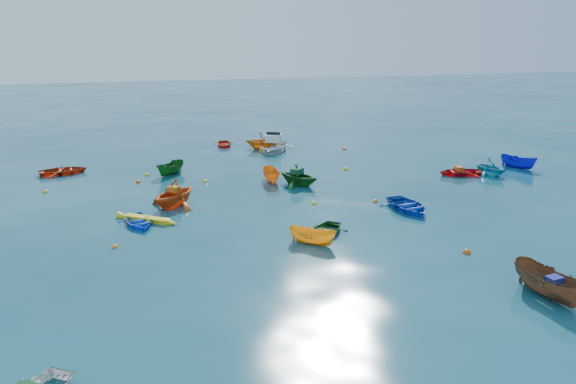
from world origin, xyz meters
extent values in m
plane|color=#093745|center=(0.00, 0.00, 0.00)|extent=(160.00, 160.00, 0.00)
imported|color=blue|center=(-8.64, 2.30, 0.00)|extent=(2.50, 3.04, 0.55)
imported|color=brown|center=(6.88, -9.64, 0.00)|extent=(1.87, 3.56, 1.31)
imported|color=#0E3CB0|center=(6.08, 1.34, 0.00)|extent=(2.78, 3.59, 0.69)
imported|color=#CD4C13|center=(-6.72, 5.04, 0.00)|extent=(4.29, 4.30, 1.72)
imported|color=#FBA416|center=(-0.50, -2.33, 0.00)|extent=(2.46, 2.23, 0.94)
imported|color=#114913|center=(0.42, -1.26, 0.00)|extent=(3.14, 3.26, 0.55)
imported|color=teal|center=(14.93, 7.23, 0.00)|extent=(2.90, 3.09, 1.30)
imported|color=#BC320F|center=(-14.00, 14.14, 0.00)|extent=(3.59, 2.90, 0.66)
imported|color=orange|center=(-0.21, 8.91, 0.00)|extent=(1.05, 2.63, 1.01)
imported|color=#145617|center=(1.31, 7.68, 0.00)|extent=(3.68, 3.72, 1.48)
imported|color=red|center=(12.89, 7.61, 0.00)|extent=(3.20, 2.47, 0.62)
imported|color=#0E0FB5|center=(18.01, 8.46, 0.00)|extent=(2.25, 2.82, 1.04)
imported|color=red|center=(-1.94, 20.91, 0.00)|extent=(1.93, 2.61, 0.52)
imported|color=orange|center=(1.07, 18.99, 0.00)|extent=(3.68, 3.48, 1.54)
imported|color=#114C14|center=(-6.70, 12.30, 0.00)|extent=(2.46, 2.63, 1.01)
imported|color=silver|center=(1.82, 18.13, 0.00)|extent=(4.54, 5.15, 1.49)
cube|color=navy|center=(6.91, -9.79, 0.79)|extent=(0.64, 0.53, 0.28)
cube|color=#CA6914|center=(-6.69, 5.08, 1.01)|extent=(0.80, 0.80, 0.31)
cube|color=#124827|center=(1.25, 7.76, 0.93)|extent=(0.95, 0.93, 0.37)
cube|color=#BE4F13|center=(12.79, 7.63, 0.45)|extent=(0.51, 0.64, 0.29)
sphere|color=orange|center=(-9.69, -0.62, 0.00)|extent=(0.30, 0.30, 0.30)
sphere|color=yellow|center=(1.22, 3.64, 0.00)|extent=(0.34, 0.34, 0.34)
sphere|color=#D2530B|center=(6.10, -5.00, 0.00)|extent=(0.38, 0.38, 0.38)
sphere|color=yellow|center=(-14.44, 9.67, 0.00)|extent=(0.32, 0.32, 0.32)
sphere|color=#E14D0C|center=(-8.87, 10.68, 0.00)|extent=(0.33, 0.33, 0.33)
sphere|color=yellow|center=(-4.51, 9.81, 0.00)|extent=(0.34, 0.34, 0.34)
sphere|color=orange|center=(4.85, 3.14, 0.00)|extent=(0.32, 0.32, 0.32)
sphere|color=gold|center=(-8.32, 12.40, 0.00)|extent=(0.32, 0.32, 0.32)
sphere|color=#D9560B|center=(7.64, 17.12, 0.00)|extent=(0.33, 0.33, 0.33)
sphere|color=yellow|center=(5.60, 10.78, 0.00)|extent=(0.37, 0.37, 0.37)
camera|label=1|loc=(-7.30, -26.35, 10.11)|focal=35.00mm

